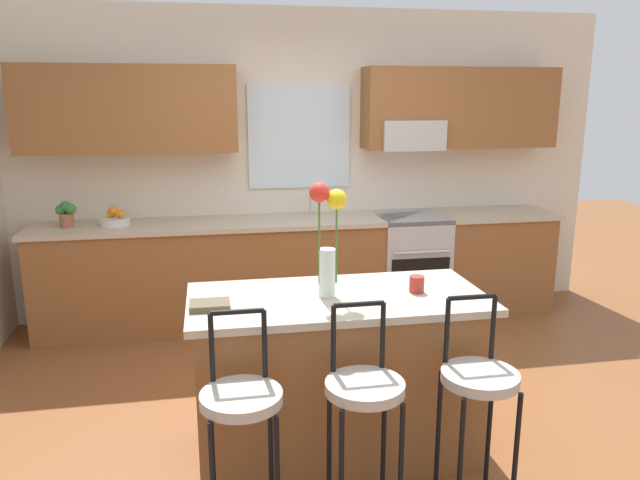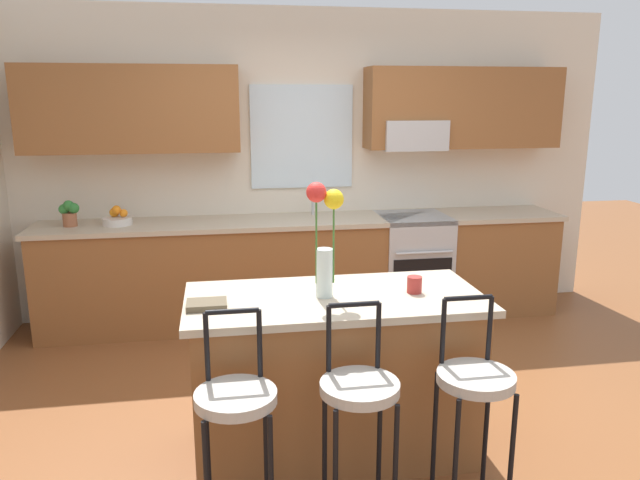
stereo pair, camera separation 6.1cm
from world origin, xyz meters
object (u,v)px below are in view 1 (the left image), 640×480
bar_stool_far (479,386)px  bar_stool_middle (364,397)px  flower_vase (327,234)px  cookbook (210,305)px  oven_range (409,265)px  fruit_bowl_oranges (115,219)px  bar_stool_near (242,408)px  mug_ceramic (417,284)px  potted_plant_small (66,213)px  kitchen_island (337,374)px

bar_stool_far → bar_stool_middle: bearing=180.0°
flower_vase → cookbook: bearing=-173.6°
bar_stool_far → oven_range: bearing=78.0°
bar_stool_far → fruit_bowl_oranges: bearing=126.3°
bar_stool_near → bar_stool_middle: same height
bar_stool_near → mug_ceramic: bearing=29.9°
oven_range → flower_vase: flower_vase is taller
mug_ceramic → fruit_bowl_oranges: (-1.85, 2.12, 0.00)m
bar_stool_middle → potted_plant_small: (-1.79, 2.68, 0.40)m
fruit_bowl_oranges → potted_plant_small: bearing=-179.2°
bar_stool_middle → mug_ceramic: size_ratio=11.58×
flower_vase → cookbook: 0.70m
potted_plant_small → bar_stool_middle: bearing=-56.2°
oven_range → kitchen_island: 2.35m
kitchen_island → bar_stool_near: bar_stool_near is taller
bar_stool_far → mug_ceramic: size_ratio=11.58×
oven_range → potted_plant_small: 2.96m
bar_stool_middle → mug_ceramic: bearing=52.5°
bar_stool_far → cookbook: 1.35m
oven_range → fruit_bowl_oranges: (-2.53, 0.03, 0.51)m
bar_stool_near → flower_vase: 0.98m
kitchen_island → oven_range: bearing=61.7°
bar_stool_far → potted_plant_small: (-2.34, 2.68, 0.40)m
bar_stool_far → bar_stool_near: bearing=180.0°
oven_range → cookbook: 2.83m
flower_vase → bar_stool_far: bearing=-43.4°
bar_stool_far → mug_ceramic: bearing=101.8°
cookbook → kitchen_island: bearing=6.7°
oven_range → kitchen_island: (-1.11, -2.07, 0.00)m
flower_vase → potted_plant_small: 2.73m
kitchen_island → bar_stool_middle: size_ratio=1.52×
fruit_bowl_oranges → potted_plant_small: (-0.37, -0.00, 0.06)m
fruit_bowl_oranges → oven_range: bearing=-0.7°
oven_range → bar_stool_near: bar_stool_near is taller
flower_vase → kitchen_island: bearing=10.4°
cookbook → fruit_bowl_oranges: size_ratio=0.83×
kitchen_island → cookbook: bearing=-173.3°
kitchen_island → fruit_bowl_oranges: bearing=124.2°
kitchen_island → bar_stool_far: bearing=-46.8°
kitchen_island → bar_stool_middle: (0.00, -0.59, 0.17)m
kitchen_island → bar_stool_middle: bar_stool_middle is taller
oven_range → mug_ceramic: 2.25m
oven_range → bar_stool_far: 2.72m
bar_stool_far → fruit_bowl_oranges: 3.35m
mug_ceramic → potted_plant_small: bearing=136.5°
fruit_bowl_oranges → bar_stool_near: bearing=-72.0°
bar_stool_near → bar_stool_middle: (0.55, 0.00, 0.00)m
flower_vase → fruit_bowl_oranges: 2.53m
oven_range → bar_stool_near: size_ratio=0.88×
kitchen_island → potted_plant_small: size_ratio=7.41×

